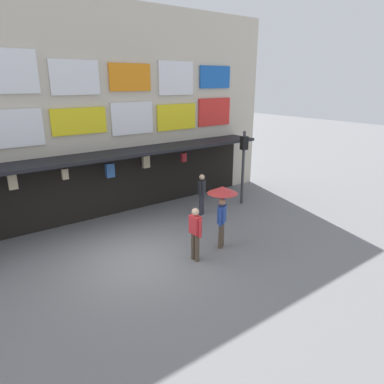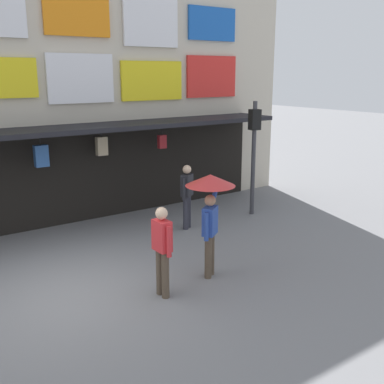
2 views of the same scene
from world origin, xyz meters
TOP-DOWN VIEW (x-y plane):
  - ground_plane at (0.00, 0.00)m, footprint 80.00×80.00m
  - shopfront at (-0.00, 4.57)m, footprint 18.00×2.60m
  - traffic_light_far at (6.17, 1.79)m, footprint 0.32×0.35m
  - pedestrian_in_purple at (1.44, -1.05)m, footprint 0.23×0.53m
  - pedestrian_in_yellow at (3.93, 1.81)m, footprint 0.45×0.38m
  - pedestrian_with_umbrella at (2.64, -0.87)m, footprint 0.96×0.96m

SIDE VIEW (x-z plane):
  - ground_plane at x=0.00m, z-range 0.00..0.00m
  - pedestrian_in_purple at x=1.44m, z-range 0.11..1.79m
  - pedestrian_in_yellow at x=3.93m, z-range 0.11..1.79m
  - pedestrian_with_umbrella at x=2.64m, z-range 0.60..2.68m
  - traffic_light_far at x=6.17m, z-range 0.54..3.74m
  - shopfront at x=0.00m, z-range -0.04..7.96m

